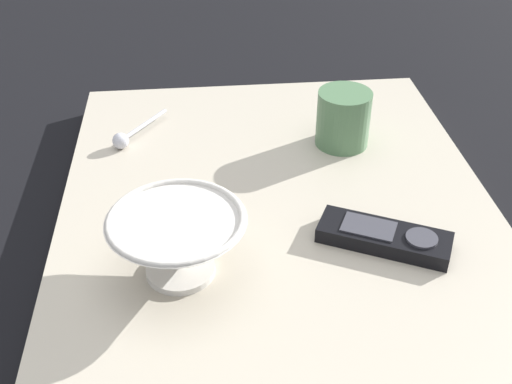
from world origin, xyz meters
The scene contains 6 objects.
ground_plane centered at (0.00, 0.00, 0.00)m, with size 6.00×6.00×0.00m, color black.
table centered at (0.00, 0.00, 0.02)m, with size 0.64×0.56×0.04m.
cereal_bowl centered at (0.14, -0.12, 0.08)m, with size 0.15×0.15×0.08m.
coffee_mug centered at (-0.12, 0.11, 0.08)m, with size 0.08×0.08×0.08m.
teaspoon centered at (-0.14, -0.20, 0.05)m, with size 0.10×0.08×0.02m.
tv_remote_near centered at (0.11, 0.11, 0.05)m, with size 0.11×0.16×0.02m.
Camera 1 is at (0.67, -0.09, 0.52)m, focal length 44.29 mm.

